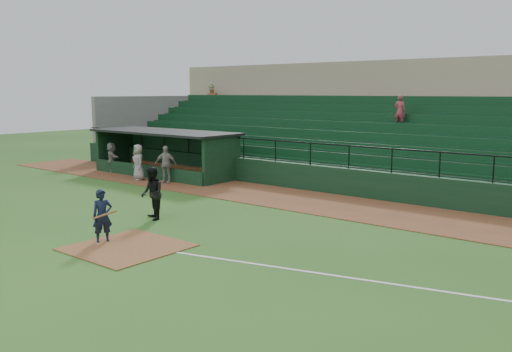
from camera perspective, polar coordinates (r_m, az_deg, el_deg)
The scene contains 11 objects.
ground at distance 17.07m, azimuth -10.68°, elevation -6.67°, with size 90.00×90.00×0.00m, color #2B581C.
warning_track at distance 22.91m, azimuth 4.73°, elevation -2.52°, with size 40.00×4.00×0.03m, color brown.
home_plate_dirt at distance 16.47m, azimuth -13.35°, elevation -7.28°, with size 3.00×3.00×0.03m, color brown.
foul_line at distance 13.44m, azimuth 16.89°, elevation -11.20°, with size 18.00×0.09×0.01m, color white.
stadium_structure at distance 29.92m, azimuth 13.97°, elevation 4.34°, with size 38.00×13.08×6.40m.
dugout at distance 30.26m, azimuth -8.97°, elevation 2.70°, with size 8.90×3.20×2.42m.
batter_at_plate at distance 17.02m, azimuth -15.81°, elevation -4.06°, with size 1.09×0.72×1.63m.
umpire at distance 19.62m, azimuth -10.85°, elevation -1.81°, with size 0.92×0.72×1.89m, color black.
dugout_player_a at distance 27.30m, azimuth -9.47°, elevation 1.23°, with size 1.09×0.45×1.85m, color #98948F.
dugout_player_b at distance 28.44m, azimuth -12.24°, elevation 1.43°, with size 0.89×0.58×1.83m, color gray.
dugout_player_c at distance 31.60m, azimuth -14.91°, elevation 1.91°, with size 1.55×0.49×1.67m, color gray.
Camera 1 is at (12.61, -10.59, 4.53)m, focal length 38.13 mm.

